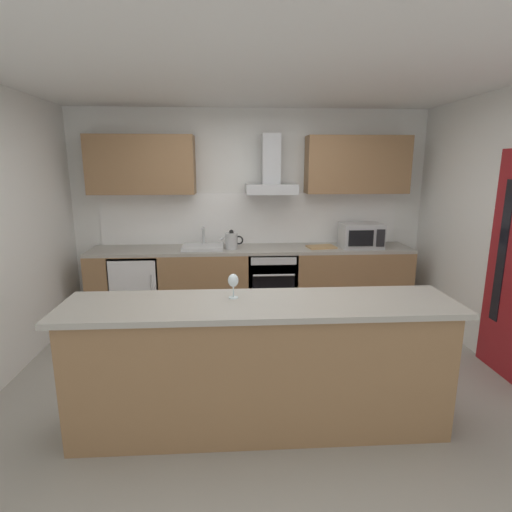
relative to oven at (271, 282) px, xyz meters
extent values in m
cube|color=gray|center=(-0.24, -1.63, -0.47)|extent=(5.52, 4.96, 0.02)
cube|color=white|center=(-0.24, -1.63, 2.15)|extent=(5.52, 4.96, 0.02)
cube|color=white|center=(-0.24, 0.41, 0.84)|extent=(5.52, 0.12, 2.60)
cube|color=white|center=(-0.24, 0.33, 0.77)|extent=(3.84, 0.02, 0.66)
cube|color=olive|center=(-0.24, 0.03, -0.03)|extent=(3.98, 0.60, 0.86)
cube|color=#9E998E|center=(-0.24, 0.03, 0.42)|extent=(3.98, 0.60, 0.04)
cube|color=olive|center=(-0.30, -2.24, 0.01)|extent=(2.65, 0.52, 0.94)
cube|color=#9E998E|center=(-0.30, -2.24, 0.50)|extent=(2.75, 0.64, 0.04)
cube|color=olive|center=(-1.57, 0.18, 1.45)|extent=(1.27, 0.32, 0.70)
cube|color=olive|center=(1.08, 0.18, 1.45)|extent=(1.27, 0.32, 0.70)
cube|color=black|center=(1.98, -1.43, 0.67)|extent=(0.01, 0.11, 1.31)
cube|color=slate|center=(0.00, 0.01, 0.00)|extent=(0.60, 0.56, 0.80)
cube|color=black|center=(0.00, -0.29, -0.06)|extent=(0.50, 0.02, 0.48)
cube|color=#B7BABC|center=(0.00, -0.29, 0.34)|extent=(0.54, 0.02, 0.09)
cylinder|color=#B7BABC|center=(0.00, -0.32, 0.18)|extent=(0.49, 0.02, 0.02)
cube|color=white|center=(-1.66, 0.01, -0.04)|extent=(0.58, 0.56, 0.85)
cube|color=silver|center=(-1.66, -0.28, -0.04)|extent=(0.55, 0.02, 0.80)
cylinder|color=#B7BABC|center=(-1.44, -0.30, 0.01)|extent=(0.02, 0.02, 0.38)
cube|color=#B7BABC|center=(1.12, -0.02, 0.59)|extent=(0.50, 0.36, 0.30)
cube|color=black|center=(1.06, -0.21, 0.59)|extent=(0.30, 0.02, 0.19)
cube|color=black|center=(1.30, -0.21, 0.59)|extent=(0.10, 0.01, 0.21)
cube|color=silver|center=(-0.85, 0.01, 0.46)|extent=(0.50, 0.40, 0.04)
cylinder|color=#B7BABC|center=(-0.85, 0.13, 0.57)|extent=(0.03, 0.03, 0.26)
cylinder|color=#B7BABC|center=(-0.85, 0.05, 0.69)|extent=(0.03, 0.16, 0.03)
cylinder|color=#B7BABC|center=(-0.50, -0.03, 0.54)|extent=(0.15, 0.15, 0.20)
sphere|color=black|center=(-0.50, -0.03, 0.65)|extent=(0.06, 0.06, 0.06)
cone|color=#B7BABC|center=(-0.60, -0.03, 0.58)|extent=(0.09, 0.04, 0.07)
torus|color=black|center=(-0.41, -0.03, 0.55)|extent=(0.11, 0.02, 0.11)
cube|color=#B7BABC|center=(0.00, 0.11, 1.16)|extent=(0.62, 0.45, 0.12)
cube|color=#B7BABC|center=(0.00, 0.16, 1.52)|extent=(0.22, 0.22, 0.60)
cylinder|color=silver|center=(-0.48, -2.13, 0.52)|extent=(0.07, 0.07, 0.01)
cylinder|color=silver|center=(-0.48, -2.13, 0.57)|extent=(0.01, 0.01, 0.09)
ellipsoid|color=silver|center=(-0.48, -2.13, 0.65)|extent=(0.08, 0.08, 0.10)
cube|color=tan|center=(0.62, -0.02, 0.45)|extent=(0.37, 0.27, 0.02)
camera|label=1|loc=(-0.49, -4.87, 1.44)|focal=28.19mm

